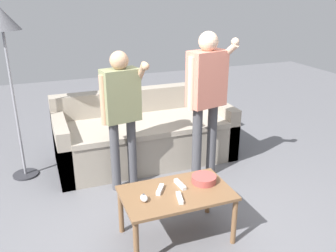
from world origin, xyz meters
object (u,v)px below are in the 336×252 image
at_px(player_right, 207,90).
at_px(snack_bowl, 204,179).
at_px(player_left, 121,106).
at_px(game_remote_wand_spare, 160,189).
at_px(game_remote_nunchuk, 144,198).
at_px(game_remote_wand_far, 180,184).
at_px(game_remote_wand_near, 180,198).
at_px(coffee_table, 176,198).
at_px(couch, 144,136).
at_px(floor_lamp, 3,31).

bearing_deg(player_right, snack_bowl, -116.65).
bearing_deg(player_left, game_remote_wand_spare, -85.35).
height_order(game_remote_nunchuk, game_remote_wand_far, game_remote_nunchuk).
height_order(game_remote_nunchuk, game_remote_wand_near, game_remote_nunchuk).
height_order(coffee_table, game_remote_wand_far, game_remote_wand_far).
relative_size(snack_bowl, player_right, 0.13).
distance_m(snack_bowl, player_left, 1.12).
height_order(coffee_table, player_right, player_right).
distance_m(coffee_table, game_remote_wand_spare, 0.15).
xyz_separation_m(couch, player_left, (-0.41, -0.60, 0.61)).
bearing_deg(game_remote_wand_near, game_remote_nunchuk, 162.64).
height_order(snack_bowl, player_right, player_right).
bearing_deg(player_left, game_remote_wand_far, -73.85).
bearing_deg(game_remote_wand_spare, floor_lamp, 124.51).
relative_size(floor_lamp, player_right, 1.14).
relative_size(coffee_table, player_right, 0.56).
bearing_deg(coffee_table, game_remote_wand_spare, 154.86).
relative_size(couch, snack_bowl, 10.00).
distance_m(snack_bowl, floor_lamp, 2.43).
distance_m(player_right, player_left, 0.90).
bearing_deg(game_remote_wand_far, coffee_table, -130.40).
bearing_deg(player_right, couch, 125.06).
distance_m(game_remote_nunchuk, player_left, 1.10).
distance_m(couch, coffee_table, 1.59).
xyz_separation_m(player_right, player_left, (-0.89, 0.09, -0.10)).
height_order(snack_bowl, floor_lamp, floor_lamp).
distance_m(couch, game_remote_nunchuk, 1.69).
bearing_deg(floor_lamp, game_remote_wand_spare, -55.49).
distance_m(floor_lamp, game_remote_wand_near, 2.40).
bearing_deg(couch, game_remote_wand_near, -97.80).
bearing_deg(game_remote_wand_near, game_remote_wand_spare, 120.43).
bearing_deg(player_left, player_right, -5.59).
bearing_deg(coffee_table, floor_lamp, 126.44).
distance_m(coffee_table, floor_lamp, 2.36).
bearing_deg(floor_lamp, snack_bowl, -46.60).
xyz_separation_m(game_remote_wand_far, game_remote_wand_spare, (-0.19, -0.02, 0.00)).
distance_m(couch, floor_lamp, 1.92).
bearing_deg(player_right, coffee_table, -127.99).
distance_m(coffee_table, player_left, 1.13).
relative_size(game_remote_nunchuk, player_right, 0.05).
xyz_separation_m(game_remote_nunchuk, player_right, (0.98, 0.92, 0.54)).
bearing_deg(game_remote_wand_far, player_left, 106.15).
height_order(couch, game_remote_wand_near, couch).
height_order(couch, game_remote_wand_spare, couch).
bearing_deg(game_remote_wand_near, player_right, 54.55).
distance_m(couch, game_remote_wand_far, 1.52).
xyz_separation_m(floor_lamp, game_remote_wand_far, (1.26, -1.55, -1.15)).
relative_size(floor_lamp, game_remote_wand_spare, 12.67).
bearing_deg(game_remote_nunchuk, snack_bowl, 9.37).
relative_size(coffee_table, floor_lamp, 0.49).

